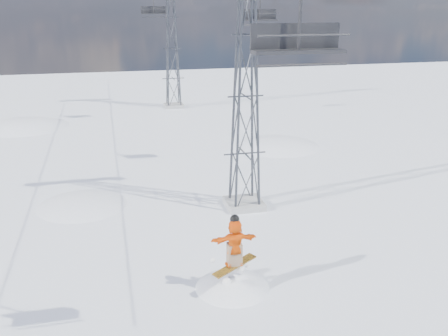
# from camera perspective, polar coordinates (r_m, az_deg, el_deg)

# --- Properties ---
(ground) EXTENTS (120.00, 120.00, 0.00)m
(ground) POSITION_cam_1_polar(r_m,az_deg,el_deg) (17.82, 6.90, -14.43)
(ground) COLOR white
(ground) RESTS_ON ground
(snow_terrain) EXTENTS (39.00, 37.00, 22.00)m
(snow_terrain) POSITION_cam_1_polar(r_m,az_deg,el_deg) (40.11, -10.95, -10.50)
(snow_terrain) COLOR white
(snow_terrain) RESTS_ON ground
(lift_tower_near) EXTENTS (5.20, 1.80, 11.43)m
(lift_tower_near) POSITION_cam_1_polar(r_m,az_deg,el_deg) (23.20, 2.49, 8.12)
(lift_tower_near) COLOR #999999
(lift_tower_near) RESTS_ON ground
(lift_tower_far) EXTENTS (5.20, 1.80, 11.43)m
(lift_tower_far) POSITION_cam_1_polar(r_m,az_deg,el_deg) (47.54, -5.95, 13.40)
(lift_tower_far) COLOR #999999
(lift_tower_far) RESTS_ON ground
(snowboarder_jump) EXTENTS (4.40, 4.40, 6.87)m
(snowboarder_jump) POSITION_cam_1_polar(r_m,az_deg,el_deg) (19.13, 0.94, -17.60)
(snowboarder_jump) COLOR white
(snowboarder_jump) RESTS_ON ground
(lift_chair_near) EXTENTS (2.01, 0.58, 2.49)m
(lift_chair_near) POSITION_cam_1_polar(r_m,az_deg,el_deg) (11.04, 8.43, 14.18)
(lift_chair_near) COLOR black
(lift_chair_near) RESTS_ON ground
(lift_chair_mid) EXTENTS (1.98, 0.57, 2.45)m
(lift_chair_mid) POSITION_cam_1_polar(r_m,az_deg,el_deg) (28.43, 4.08, 16.95)
(lift_chair_mid) COLOR black
(lift_chair_mid) RESTS_ON ground
(lift_chair_far) EXTENTS (1.93, 0.55, 2.39)m
(lift_chair_far) POSITION_cam_1_polar(r_m,az_deg,el_deg) (40.63, -8.04, 17.36)
(lift_chair_far) COLOR black
(lift_chair_far) RESTS_ON ground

